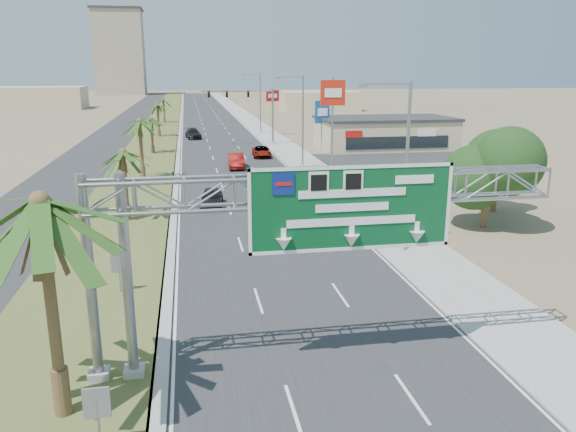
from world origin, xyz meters
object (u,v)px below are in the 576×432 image
at_px(store_building, 385,134).
at_px(pole_sign_red_near, 333,100).
at_px(pole_sign_blue, 322,114).
at_px(signal_mast, 259,111).
at_px(car_mid_lane, 236,161).
at_px(car_left_lane, 212,198).
at_px(car_right_lane, 262,152).
at_px(car_far, 193,134).
at_px(pole_sign_red_far, 273,99).
at_px(palm_near, 40,203).
at_px(sign_gantry, 305,206).

distance_m(store_building, pole_sign_red_near, 25.33).
height_order(pole_sign_red_near, pole_sign_blue, pole_sign_red_near).
relative_size(signal_mast, pole_sign_blue, 1.51).
bearing_deg(car_mid_lane, car_left_lane, -99.01).
bearing_deg(car_left_lane, car_right_lane, 79.57).
xyz_separation_m(car_left_lane, car_far, (-0.78, 46.58, 0.02)).
relative_size(car_right_lane, pole_sign_blue, 0.69).
xyz_separation_m(car_mid_lane, pole_sign_blue, (12.79, 12.68, 4.08)).
xyz_separation_m(car_mid_lane, car_right_lane, (3.86, 7.61, -0.15)).
height_order(car_mid_lane, car_right_lane, car_mid_lane).
relative_size(car_left_lane, pole_sign_red_far, 0.57).
relative_size(signal_mast, car_far, 1.99).
xyz_separation_m(palm_near, pole_sign_red_far, (18.24, 76.26, -1.00)).
relative_size(palm_near, store_building, 0.46).
bearing_deg(pole_sign_blue, sign_gantry, -104.12).
bearing_deg(pole_sign_red_far, palm_near, -103.45).
distance_m(sign_gantry, store_building, 60.77).
height_order(car_right_lane, pole_sign_red_far, pole_sign_red_far).
bearing_deg(pole_sign_blue, car_right_lane, -150.39).
height_order(pole_sign_blue, pole_sign_red_far, pole_sign_red_far).
distance_m(palm_near, pole_sign_red_near, 41.29).
bearing_deg(pole_sign_red_far, car_mid_lane, -105.83).
xyz_separation_m(car_mid_lane, pole_sign_red_near, (8.79, -8.07, 7.01)).
bearing_deg(signal_mast, palm_near, -102.66).
distance_m(store_building, car_mid_lane, 25.34).
bearing_deg(signal_mast, car_left_lane, -103.02).
relative_size(sign_gantry, pole_sign_blue, 2.46).
bearing_deg(pole_sign_red_near, store_building, 58.17).
height_order(store_building, car_far, store_building).
distance_m(palm_near, pole_sign_blue, 61.96).
height_order(store_building, pole_sign_red_far, pole_sign_red_far).
bearing_deg(signal_mast, car_right_lane, -95.63).
distance_m(sign_gantry, car_right_lane, 51.35).
relative_size(palm_near, car_far, 1.62).
bearing_deg(pole_sign_blue, signal_mast, 141.79).
bearing_deg(store_building, car_mid_lane, -149.42).
height_order(pole_sign_red_near, pole_sign_red_far, pole_sign_red_near).
relative_size(car_left_lane, pole_sign_blue, 0.63).
distance_m(car_far, pole_sign_red_near, 39.75).
height_order(car_left_lane, pole_sign_red_near, pole_sign_red_near).
xyz_separation_m(palm_near, pole_sign_blue, (22.20, 57.81, -2.05)).
bearing_deg(signal_mast, pole_sign_red_far, 72.54).
distance_m(palm_near, signal_mast, 65.60).
xyz_separation_m(sign_gantry, pole_sign_red_near, (10.06, 35.13, 1.76)).
bearing_deg(car_left_lane, pole_sign_red_near, 44.03).
xyz_separation_m(car_left_lane, pole_sign_red_far, (12.34, 48.91, 5.20)).
bearing_deg(pole_sign_blue, palm_near, -111.01).
bearing_deg(car_mid_lane, signal_mast, 77.40).
height_order(car_mid_lane, pole_sign_blue, pole_sign_blue).
bearing_deg(pole_sign_red_far, pole_sign_red_near, -90.06).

